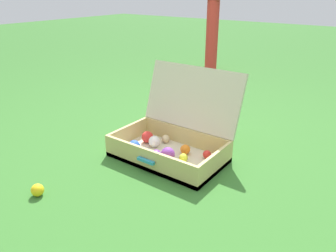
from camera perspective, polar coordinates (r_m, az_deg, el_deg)
name	(u,v)px	position (r m, az deg, el deg)	size (l,w,h in m)	color
ground_plane	(177,160)	(1.93, 1.55, -5.83)	(16.00, 16.00, 0.00)	#336B28
open_suitcase	(174,138)	(1.94, 0.98, -2.00)	(0.64, 0.53, 0.49)	beige
stray_ball_on_grass	(37,190)	(1.73, -21.55, -10.21)	(0.06, 0.06, 0.06)	yellow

